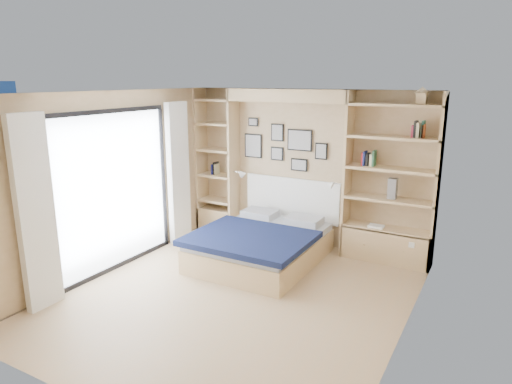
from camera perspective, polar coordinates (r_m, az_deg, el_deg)
The scene contains 8 objects.
ground at distance 5.87m, azimuth -2.53°, elevation -12.93°, with size 4.50×4.50×0.00m, color tan.
room_shell at distance 6.92m, azimuth 1.24°, elevation 0.84°, with size 4.50×4.50×4.50m.
bed at distance 6.82m, azimuth 0.71°, elevation -6.48°, with size 1.66×2.09×1.07m.
photo_gallery at distance 7.47m, azimuth 3.34°, elevation 5.91°, with size 1.48×0.02×0.82m.
reading_lamps at distance 7.30m, azimuth 3.59°, elevation 1.69°, with size 1.92×0.12×0.15m.
shelf_decor at distance 6.79m, azimuth 14.65°, elevation 5.32°, with size 3.50×0.23×2.03m.
deck at distance 8.20m, azimuth -24.65°, elevation -6.22°, with size 3.20×4.00×0.05m, color #65594A.
deck_chair at distance 8.26m, azimuth -14.24°, elevation -2.29°, with size 0.50×0.83×0.83m.
Camera 1 is at (2.76, -4.44, 2.66)m, focal length 32.00 mm.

